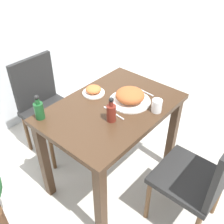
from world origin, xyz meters
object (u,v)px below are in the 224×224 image
at_px(chair_far, 45,103).
at_px(drink_cup, 157,106).
at_px(sauce_bottle, 39,110).
at_px(condiment_bottle, 111,112).
at_px(side_plate, 93,91).
at_px(food_plate, 130,97).
at_px(chair_near, 202,177).

relative_size(chair_far, drink_cup, 9.91).
distance_m(sauce_bottle, condiment_bottle, 0.46).
bearing_deg(sauce_bottle, condiment_bottle, -52.46).
xyz_separation_m(chair_far, side_plate, (0.10, -0.51, 0.29)).
distance_m(food_plate, condiment_bottle, 0.25).
bearing_deg(food_plate, condiment_bottle, -171.14).
bearing_deg(condiment_bottle, side_plate, 63.29).
bearing_deg(drink_cup, sauce_bottle, 136.19).
distance_m(food_plate, drink_cup, 0.20).
height_order(chair_near, food_plate, chair_near).
distance_m(chair_far, food_plate, 0.86).
xyz_separation_m(chair_far, sauce_bottle, (-0.33, -0.45, 0.33)).
distance_m(food_plate, side_plate, 0.28).
bearing_deg(chair_near, sauce_bottle, -63.98).
relative_size(chair_near, sauce_bottle, 5.03).
bearing_deg(condiment_bottle, food_plate, 8.86).
distance_m(chair_near, drink_cup, 0.53).
bearing_deg(sauce_bottle, side_plate, -7.77).
relative_size(chair_near, chair_far, 1.00).
bearing_deg(side_plate, sauce_bottle, 172.23).
bearing_deg(chair_far, condiment_bottle, -93.66).
relative_size(side_plate, drink_cup, 1.83).
bearing_deg(chair_far, chair_near, -84.55).
bearing_deg(drink_cup, chair_near, -101.21).
height_order(chair_near, side_plate, chair_near).
height_order(drink_cup, condiment_bottle, condiment_bottle).
height_order(side_plate, drink_cup, drink_cup).
height_order(side_plate, sauce_bottle, sauce_bottle).
height_order(chair_far, condiment_bottle, condiment_bottle).
bearing_deg(chair_near, chair_far, -84.55).
distance_m(chair_near, chair_far, 1.42).
relative_size(sauce_bottle, condiment_bottle, 1.00).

